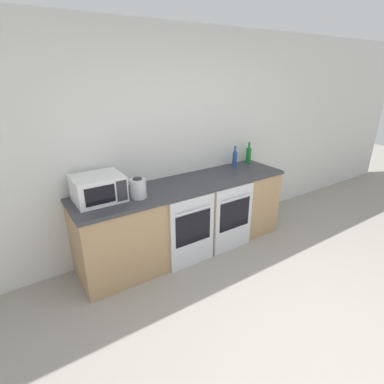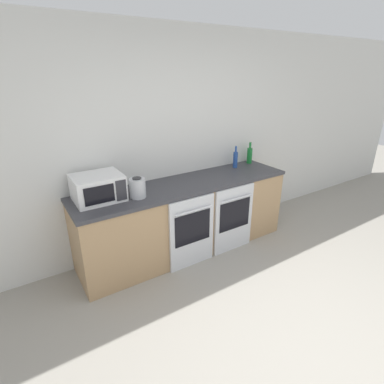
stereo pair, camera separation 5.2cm
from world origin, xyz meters
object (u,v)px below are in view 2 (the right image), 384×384
at_px(microwave, 98,188).
at_px(bottle_green, 250,155).
at_px(oven_right, 234,219).
at_px(kettle, 138,188).
at_px(bottle_blue, 235,159).
at_px(oven_left, 192,232).

relative_size(microwave, bottle_green, 1.61).
bearing_deg(oven_right, kettle, 167.51).
height_order(bottle_blue, kettle, bottle_blue).
distance_m(oven_left, microwave, 1.12).
xyz_separation_m(bottle_blue, bottle_green, (0.30, 0.05, 0.00)).
bearing_deg(bottle_blue, bottle_green, 9.55).
relative_size(microwave, bottle_blue, 1.63).
distance_m(bottle_blue, kettle, 1.54).
bearing_deg(microwave, oven_left, -25.03).
bearing_deg(oven_left, microwave, 154.97).
relative_size(oven_left, microwave, 1.77).
bearing_deg(bottle_blue, kettle, -170.73).
bearing_deg(microwave, bottle_green, 3.71).
height_order(oven_left, oven_right, same).
distance_m(oven_left, oven_right, 0.61).
relative_size(bottle_blue, kettle, 1.37).
xyz_separation_m(oven_left, kettle, (-0.51, 0.25, 0.56)).
height_order(microwave, bottle_blue, bottle_blue).
distance_m(microwave, kettle, 0.39).
bearing_deg(oven_left, bottle_green, 22.51).
distance_m(oven_right, microwave, 1.64).
relative_size(oven_right, kettle, 3.93).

